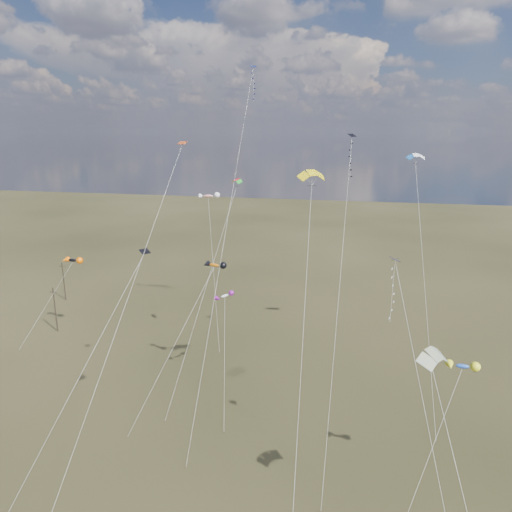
% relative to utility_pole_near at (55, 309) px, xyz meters
% --- Properties ---
extents(ground, '(400.00, 400.00, 0.00)m').
position_rel_utility_pole_near_xyz_m(ground, '(38.00, -30.00, -4.09)').
color(ground, black).
rests_on(ground, ground).
extents(utility_pole_near, '(1.40, 0.20, 8.00)m').
position_rel_utility_pole_near_xyz_m(utility_pole_near, '(0.00, 0.00, 0.00)').
color(utility_pole_near, black).
rests_on(utility_pole_near, ground).
extents(utility_pole_far, '(1.40, 0.20, 8.00)m').
position_rel_utility_pole_near_xyz_m(utility_pole_far, '(-8.00, 14.00, 0.00)').
color(utility_pole_far, black).
rests_on(utility_pole_far, ground).
extents(diamond_black_high, '(1.24, 25.14, 33.32)m').
position_rel_utility_pole_near_xyz_m(diamond_black_high, '(48.49, -6.80, 24.37)').
color(diamond_black_high, black).
rests_on(diamond_black_high, ground).
extents(diamond_navy_tall, '(1.11, 32.20, 42.81)m').
position_rel_utility_pole_near_xyz_m(diamond_navy_tall, '(33.93, 1.73, 32.58)').
color(diamond_navy_tall, '#0F1949').
rests_on(diamond_navy_tall, ground).
extents(diamond_black_mid, '(9.93, 12.87, 22.43)m').
position_rel_utility_pole_near_xyz_m(diamond_black_mid, '(27.15, -27.53, 12.31)').
color(diamond_black_mid, black).
rests_on(diamond_black_mid, ground).
extents(diamond_navy_right, '(6.42, 12.23, 23.51)m').
position_rel_utility_pole_near_xyz_m(diamond_navy_right, '(53.18, -26.77, 15.55)').
color(diamond_navy_right, '#0C0C44').
rests_on(diamond_navy_right, ground).
extents(diamond_orange_center, '(6.43, 21.66, 32.61)m').
position_rel_utility_pole_near_xyz_m(diamond_orange_center, '(30.40, -27.60, 17.31)').
color(diamond_orange_center, '#C64518').
rests_on(diamond_orange_center, ground).
extents(parafoil_yellow, '(3.25, 25.52, 30.16)m').
position_rel_utility_pole_near_xyz_m(parafoil_yellow, '(44.85, -16.11, 25.23)').
color(parafoil_yellow, gold).
rests_on(parafoil_yellow, ground).
extents(parafoil_blue_white, '(3.96, 20.96, 31.08)m').
position_rel_utility_pole_near_xyz_m(parafoil_blue_white, '(57.19, 2.87, 26.21)').
color(parafoil_blue_white, '#1F62AD').
rests_on(parafoil_blue_white, ground).
extents(parafoil_striped, '(6.38, 15.91, 19.03)m').
position_rel_utility_pole_near_xyz_m(parafoil_striped, '(55.49, -32.74, 14.17)').
color(parafoil_striped, gold).
rests_on(parafoil_striped, ground).
extents(parafoil_tricolor, '(6.00, 17.51, 27.77)m').
position_rel_utility_pole_near_xyz_m(parafoil_tricolor, '(33.43, -3.84, 22.94)').
color(parafoil_tricolor, gold).
rests_on(parafoil_tricolor, ground).
extents(novelty_black_orange, '(7.78, 8.51, 13.79)m').
position_rel_utility_pole_near_xyz_m(novelty_black_orange, '(4.48, -0.17, 9.06)').
color(novelty_black_orange, black).
rests_on(novelty_black_orange, ground).
extents(novelty_orange_black, '(8.22, 14.26, 17.61)m').
position_rel_utility_pole_near_xyz_m(novelty_orange_black, '(32.18, -10.54, 12.90)').
color(novelty_orange_black, orange).
rests_on(novelty_orange_black, ground).
extents(novelty_white_purple, '(3.52, 11.04, 13.54)m').
position_rel_utility_pole_near_xyz_m(novelty_white_purple, '(33.64, -10.87, 8.96)').
color(novelty_white_purple, silver).
rests_on(novelty_white_purple, ground).
extents(novelty_redwhite_stripe, '(8.62, 17.51, 22.94)m').
position_rel_utility_pole_near_xyz_m(novelty_redwhite_stripe, '(23.17, 14.91, 18.14)').
color(novelty_redwhite_stripe, red).
rests_on(novelty_redwhite_stripe, ground).
extents(novelty_blue_yellow, '(7.09, 9.49, 14.37)m').
position_rel_utility_pole_near_xyz_m(novelty_blue_yellow, '(59.29, -25.38, 9.72)').
color(novelty_blue_yellow, blue).
rests_on(novelty_blue_yellow, ground).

